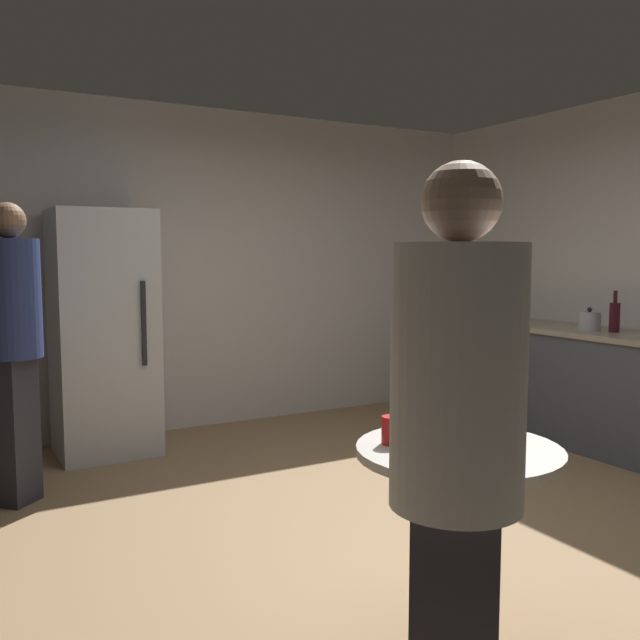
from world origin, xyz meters
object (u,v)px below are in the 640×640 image
at_px(refrigerator, 103,333).
at_px(wine_bottle_on_counter, 615,316).
at_px(person_in_white_shirt, 456,444).
at_px(foreground_table, 458,473).
at_px(kettle, 589,321).
at_px(person_in_navy_shirt, 12,329).
at_px(plastic_cup_red, 392,430).
at_px(beer_bottle_amber, 467,439).
at_px(beer_bottle_green, 458,414).
at_px(beer_bottle_brown, 463,428).

xyz_separation_m(refrigerator, wine_bottle_on_counter, (3.32, -1.82, 0.12)).
bearing_deg(person_in_white_shirt, foreground_table, -1.28).
xyz_separation_m(kettle, wine_bottle_on_counter, (0.05, -0.18, 0.05)).
xyz_separation_m(kettle, person_in_white_shirt, (-3.21, -2.21, 0.03)).
relative_size(person_in_white_shirt, person_in_navy_shirt, 0.96).
relative_size(plastic_cup_red, person_in_navy_shirt, 0.06).
bearing_deg(foreground_table, wine_bottle_on_counter, 26.81).
bearing_deg(beer_bottle_amber, foreground_table, 56.85).
bearing_deg(beer_bottle_amber, beer_bottle_green, 53.91).
distance_m(kettle, beer_bottle_brown, 3.04).
bearing_deg(plastic_cup_red, beer_bottle_green, -2.54).
bearing_deg(beer_bottle_amber, beer_bottle_brown, 53.81).
height_order(refrigerator, wine_bottle_on_counter, refrigerator).
bearing_deg(kettle, refrigerator, 153.41).
xyz_separation_m(beer_bottle_amber, beer_bottle_green, (0.23, 0.31, 0.00)).
relative_size(refrigerator, beer_bottle_green, 7.83).
bearing_deg(beer_bottle_amber, person_in_navy_shirt, 116.64).
height_order(beer_bottle_amber, plastic_cup_red, beer_bottle_amber).
bearing_deg(kettle, beer_bottle_green, -151.05).
distance_m(foreground_table, plastic_cup_red, 0.31).
bearing_deg(plastic_cup_red, kettle, 25.82).
bearing_deg(person_in_navy_shirt, foreground_table, -12.83).
distance_m(beer_bottle_amber, plastic_cup_red, 0.34).
bearing_deg(beer_bottle_brown, refrigerator, 101.74).
height_order(foreground_table, beer_bottle_green, beer_bottle_green).
bearing_deg(refrigerator, foreground_table, -77.96).
relative_size(refrigerator, person_in_navy_shirt, 1.01).
bearing_deg(beer_bottle_amber, kettle, 31.88).
height_order(refrigerator, person_in_navy_shirt, refrigerator).
bearing_deg(refrigerator, kettle, -26.59).
distance_m(refrigerator, person_in_white_shirt, 3.85).
bearing_deg(kettle, person_in_navy_shirt, 168.25).
distance_m(wine_bottle_on_counter, person_in_white_shirt, 3.84).
relative_size(beer_bottle_amber, plastic_cup_red, 2.09).
distance_m(wine_bottle_on_counter, person_in_navy_shirt, 4.14).
bearing_deg(foreground_table, kettle, 30.33).
distance_m(wine_bottle_on_counter, beer_bottle_green, 2.80).
distance_m(foreground_table, beer_bottle_green, 0.27).
distance_m(refrigerator, foreground_table, 3.24).
bearing_deg(wine_bottle_on_counter, beer_bottle_brown, -152.73).
bearing_deg(foreground_table, beer_bottle_green, 51.00).
bearing_deg(beer_bottle_green, person_in_navy_shirt, 124.09).
distance_m(beer_bottle_brown, person_in_navy_shirt, 2.74).
relative_size(foreground_table, beer_bottle_green, 3.48).
xyz_separation_m(kettle, plastic_cup_red, (-2.80, -1.36, -0.18)).
xyz_separation_m(kettle, foreground_table, (-2.60, -1.52, -0.34)).
relative_size(wine_bottle_on_counter, person_in_navy_shirt, 0.17).
height_order(wine_bottle_on_counter, beer_bottle_brown, wine_bottle_on_counter).
relative_size(kettle, plastic_cup_red, 2.22).
bearing_deg(foreground_table, refrigerator, 102.04).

